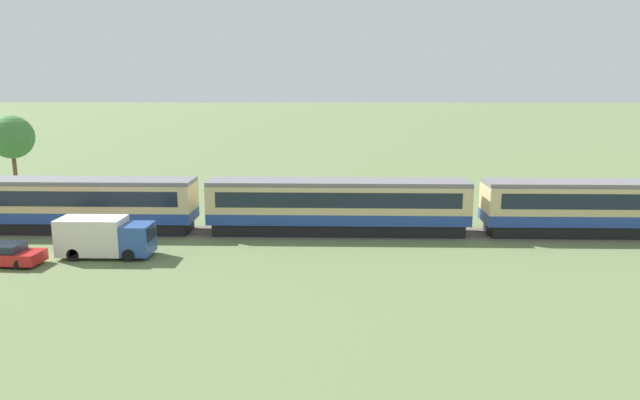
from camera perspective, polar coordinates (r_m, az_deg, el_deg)
passenger_train at (r=41.79m, az=2.17°, el=-0.40°), size 99.79×3.21×3.97m
railway_track at (r=42.30m, az=1.67°, el=-3.30°), size 152.69×3.60×0.04m
parked_car_red at (r=39.71m, az=-28.86°, el=-4.83°), size 4.33×2.10×1.33m
delivery_truck_blue at (r=38.77m, az=-20.77°, el=-3.46°), size 5.84×2.19×2.54m
yard_tree_0 at (r=65.77m, az=-28.47°, el=5.54°), size 4.38×4.38×7.77m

